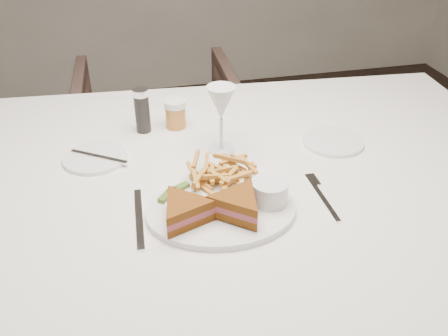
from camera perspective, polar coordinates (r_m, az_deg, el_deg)
name	(u,v)px	position (r m, az deg, el deg)	size (l,w,h in m)	color
table	(220,287)	(1.43, -0.48, -13.48)	(1.60, 1.07, 0.75)	white
chair_far	(159,133)	(2.23, -7.39, 4.00)	(0.68, 0.63, 0.70)	#4C352E
table_setting	(216,173)	(1.13, -0.94, -0.53)	(0.77, 0.63, 0.18)	white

